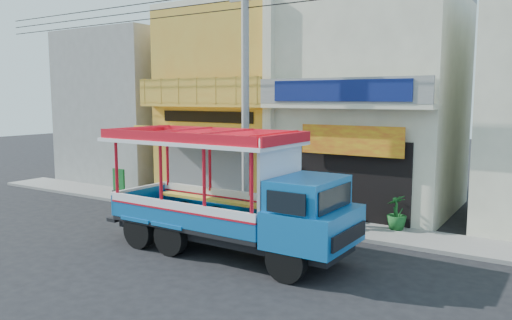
{
  "coord_description": "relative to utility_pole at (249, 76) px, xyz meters",
  "views": [
    {
      "loc": [
        8.49,
        -11.03,
        4.33
      ],
      "look_at": [
        -0.06,
        2.5,
        2.32
      ],
      "focal_mm": 35.0,
      "sensor_mm": 36.0,
      "label": 1
    }
  ],
  "objects": [
    {
      "name": "green_sign",
      "position": [
        -7.4,
        0.79,
        -4.46
      ],
      "size": [
        0.71,
        0.35,
        1.08
      ],
      "color": "black",
      "rests_on": "sidewalk"
    },
    {
      "name": "shophouse_right",
      "position": [
        2.85,
        4.66,
        -0.93
      ],
      "size": [
        6.0,
        6.75,
        8.24
      ],
      "color": "beige",
      "rests_on": "ground"
    },
    {
      "name": "utility_pole",
      "position": [
        0.0,
        0.0,
        0.0
      ],
      "size": [
        28.0,
        0.26,
        9.0
      ],
      "color": "gray",
      "rests_on": "ground"
    },
    {
      "name": "potted_plant_c",
      "position": [
        4.81,
        1.28,
        -4.35
      ],
      "size": [
        0.83,
        0.83,
        1.12
      ],
      "primitive_type": "imported",
      "rotation": [
        0.0,
        0.0,
        4.3
      ],
      "color": "#185621",
      "rests_on": "sidewalk"
    },
    {
      "name": "filler_building_left",
      "position": [
        -10.15,
        4.7,
        -1.23
      ],
      "size": [
        6.0,
        6.0,
        7.6
      ],
      "primitive_type": "cube",
      "color": "gray",
      "rests_on": "ground"
    },
    {
      "name": "sidewalk",
      "position": [
        0.85,
        0.7,
        -4.97
      ],
      "size": [
        30.0,
        2.0,
        0.12
      ],
      "primitive_type": "cube",
      "color": "slate",
      "rests_on": "ground"
    },
    {
      "name": "potted_plant_a",
      "position": [
        1.71,
        1.06,
        -4.41
      ],
      "size": [
        1.19,
        1.17,
        1.0
      ],
      "primitive_type": "imported",
      "rotation": [
        0.0,
        0.0,
        0.65
      ],
      "color": "#185621",
      "rests_on": "sidewalk"
    },
    {
      "name": "ground",
      "position": [
        0.85,
        -3.3,
        -5.03
      ],
      "size": [
        90.0,
        90.0,
        0.0
      ],
      "primitive_type": "plane",
      "color": "black",
      "rests_on": "ground"
    },
    {
      "name": "party_pilaster",
      "position": [
        -0.15,
        1.55,
        -1.03
      ],
      "size": [
        0.35,
        0.3,
        8.0
      ],
      "primitive_type": "cube",
      "color": "beige",
      "rests_on": "ground"
    },
    {
      "name": "potted_plant_b",
      "position": [
        3.34,
        0.52,
        -4.42
      ],
      "size": [
        0.57,
        0.64,
        0.98
      ],
      "primitive_type": "imported",
      "rotation": [
        0.0,
        0.0,
        1.85
      ],
      "color": "#185621",
      "rests_on": "sidewalk"
    },
    {
      "name": "songthaew_truck",
      "position": [
        1.98,
        -3.39,
        -3.38
      ],
      "size": [
        7.39,
        2.61,
        3.43
      ],
      "color": "black",
      "rests_on": "ground"
    },
    {
      "name": "shophouse_left",
      "position": [
        -3.15,
        4.66,
        -0.92
      ],
      "size": [
        6.0,
        7.5,
        8.24
      ],
      "color": "gold",
      "rests_on": "ground"
    }
  ]
}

